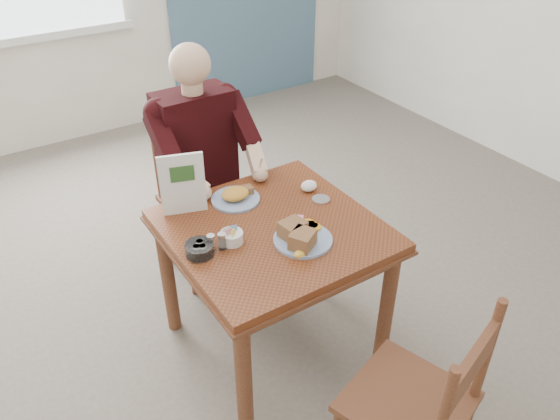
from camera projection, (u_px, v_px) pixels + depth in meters
floor at (274, 342)px, 2.88m from camera, size 6.00×6.00×0.00m
lemon_wedge at (300, 254)px, 2.27m from camera, size 0.06×0.04×0.03m
napkin at (309, 186)px, 2.70m from camera, size 0.10×0.09×0.05m
metal_dish at (321, 199)px, 2.64m from camera, size 0.11×0.11×0.01m
table at (273, 246)px, 2.52m from camera, size 0.92×0.92×0.75m
chair_far at (200, 197)px, 3.17m from camera, size 0.42×0.42×0.95m
chair_near at (419, 406)px, 1.99m from camera, size 0.53×0.53×0.95m
diner at (202, 153)px, 2.92m from camera, size 0.53×0.56×1.39m
near_plate at (300, 236)px, 2.35m from camera, size 0.34×0.34×0.09m
far_plate at (236, 196)px, 2.63m from camera, size 0.25×0.25×0.06m
caddy at (232, 237)px, 2.35m from camera, size 0.11×0.11×0.07m
shakers at (217, 242)px, 2.30m from camera, size 0.09×0.06×0.08m
creamer at (199, 249)px, 2.27m from camera, size 0.16×0.16×0.06m
menu at (182, 184)px, 2.47m from camera, size 0.20×0.08×0.30m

